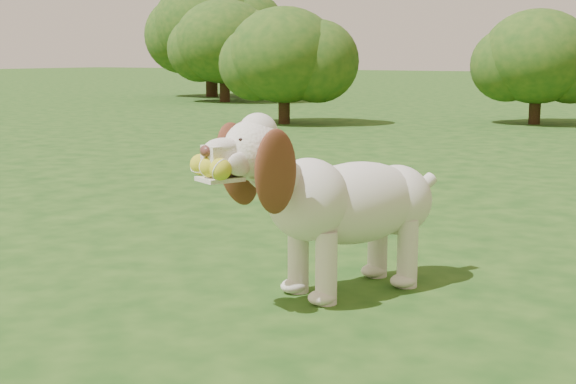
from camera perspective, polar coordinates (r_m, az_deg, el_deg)
The scene contains 6 objects.
ground at distance 3.02m, azimuth -7.29°, elevation -6.94°, with size 80.00×80.00×0.00m, color #163E11.
dog at distance 2.89m, azimuth 3.44°, elevation -0.34°, with size 0.64×0.99×0.67m.
shrub_a at distance 10.17m, azimuth -0.28°, elevation 9.71°, with size 1.41×1.41×1.46m.
shrub_e at distance 15.00m, azimuth -4.56°, elevation 10.62°, with size 1.81×1.81×1.88m.
shrub_b at distance 10.56m, azimuth 17.32°, elevation 9.18°, with size 1.38×1.38×1.43m.
shrub_g at distance 16.95m, azimuth -5.51°, elevation 11.65°, with size 2.37×2.37×2.46m.
Camera 1 is at (1.82, -2.24, 0.86)m, focal length 50.00 mm.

